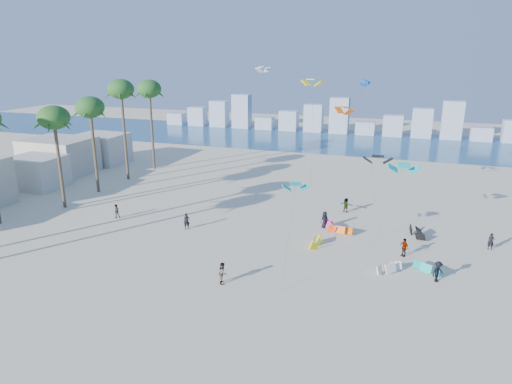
% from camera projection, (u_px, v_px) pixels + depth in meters
% --- Properties ---
extents(ground, '(220.00, 220.00, 0.00)m').
position_uv_depth(ground, '(154.00, 300.00, 35.95)').
color(ground, beige).
rests_on(ground, ground).
extents(ocean, '(220.00, 220.00, 0.00)m').
position_uv_depth(ocean, '(325.00, 140.00, 101.09)').
color(ocean, navy).
rests_on(ocean, ground).
extents(kitesurfer_near, '(0.79, 0.73, 1.81)m').
position_uv_depth(kitesurfer_near, '(187.00, 221.00, 50.01)').
color(kitesurfer_near, black).
rests_on(kitesurfer_near, ground).
extents(kitesurfer_mid, '(0.94, 1.07, 1.85)m').
position_uv_depth(kitesurfer_mid, '(223.00, 273.00, 38.28)').
color(kitesurfer_mid, gray).
rests_on(kitesurfer_mid, ground).
extents(kitesurfers_far, '(41.03, 16.48, 1.87)m').
position_uv_depth(kitesurfers_far, '(342.00, 230.00, 47.70)').
color(kitesurfers_far, black).
rests_on(kitesurfers_far, ground).
extents(grounded_kites, '(12.62, 12.67, 0.94)m').
position_uv_depth(grounded_kites, '(370.00, 243.00, 45.41)').
color(grounded_kites, '#FFF90D').
rests_on(grounded_kites, ground).
extents(flying_kites, '(34.49, 31.28, 17.29)m').
position_uv_depth(flying_kites, '(371.00, 115.00, 50.00)').
color(flying_kites, '#0EA8A8').
rests_on(flying_kites, ground).
extents(palm_row, '(7.85, 44.80, 14.91)m').
position_uv_depth(palm_row, '(52.00, 111.00, 54.01)').
color(palm_row, brown).
rests_on(palm_row, ground).
extents(beachfront_buildings, '(11.50, 43.00, 6.00)m').
position_uv_depth(beachfront_buildings, '(21.00, 170.00, 64.40)').
color(beachfront_buildings, beige).
rests_on(beachfront_buildings, ground).
extents(distant_skyline, '(85.00, 3.00, 8.40)m').
position_uv_depth(distant_skyline, '(328.00, 120.00, 109.60)').
color(distant_skyline, '#9EADBF').
rests_on(distant_skyline, ground).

